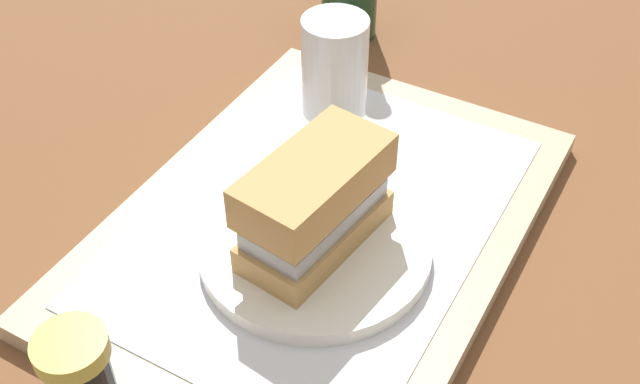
% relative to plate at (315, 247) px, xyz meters
% --- Properties ---
extents(ground_plane, '(3.00, 3.00, 0.00)m').
position_rel_plate_xyz_m(ground_plane, '(0.04, 0.02, -0.03)').
color(ground_plane, brown).
extents(tray, '(0.44, 0.32, 0.02)m').
position_rel_plate_xyz_m(tray, '(0.04, 0.02, -0.02)').
color(tray, tan).
rests_on(tray, ground_plane).
extents(placemat, '(0.38, 0.27, 0.00)m').
position_rel_plate_xyz_m(placemat, '(0.04, 0.02, -0.01)').
color(placemat, silver).
rests_on(placemat, tray).
extents(plate, '(0.19, 0.19, 0.01)m').
position_rel_plate_xyz_m(plate, '(0.00, 0.00, 0.00)').
color(plate, silver).
rests_on(plate, placemat).
extents(sandwich, '(0.14, 0.08, 0.08)m').
position_rel_plate_xyz_m(sandwich, '(0.00, -0.00, 0.05)').
color(sandwich, tan).
rests_on(sandwich, plate).
extents(beer_glass, '(0.06, 0.06, 0.12)m').
position_rel_plate_xyz_m(beer_glass, '(0.14, 0.06, 0.06)').
color(beer_glass, silver).
rests_on(beer_glass, placemat).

